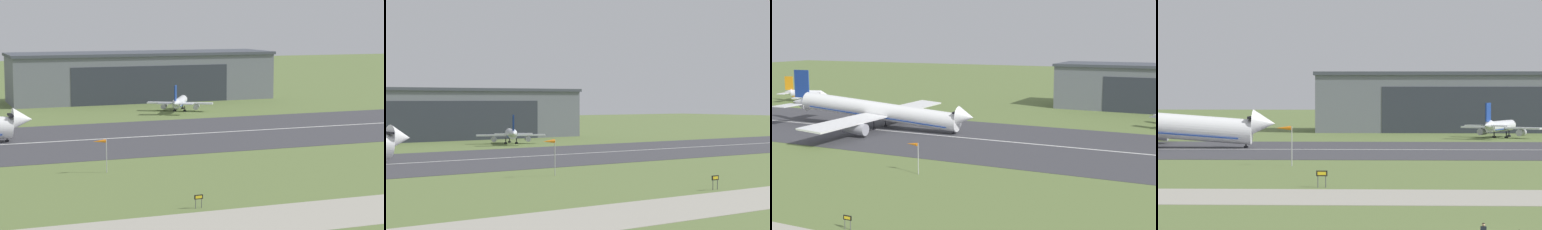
{
  "view_description": "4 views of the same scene",
  "coord_description": "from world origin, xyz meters",
  "views": [
    {
      "loc": [
        -51.19,
        -60.98,
        26.13
      ],
      "look_at": [
        0.47,
        78.45,
        6.83
      ],
      "focal_mm": 70.0,
      "sensor_mm": 36.0,
      "label": 1
    },
    {
      "loc": [
        -90.41,
        -34.2,
        12.09
      ],
      "look_at": [
        -9.08,
        71.39,
        9.25
      ],
      "focal_mm": 70.0,
      "sensor_mm": 36.0,
      "label": 2
    },
    {
      "loc": [
        26.98,
        -19.35,
        24.68
      ],
      "look_at": [
        -17.49,
        72.31,
        9.62
      ],
      "focal_mm": 50.0,
      "sensor_mm": 36.0,
      "label": 3
    },
    {
      "loc": [
        -8.75,
        -68.0,
        11.1
      ],
      "look_at": [
        -13.38,
        72.61,
        7.01
      ],
      "focal_mm": 85.0,
      "sensor_mm": 36.0,
      "label": 4
    }
  ],
  "objects": [
    {
      "name": "hangar_building",
      "position": [
        16.75,
        169.29,
        7.71
      ],
      "size": [
        84.38,
        23.27,
        15.38
      ],
      "color": "slate",
      "rests_on": "ground_plane"
    },
    {
      "name": "runway_centreline",
      "position": [
        0.0,
        96.3,
        0.07
      ],
      "size": [
        435.24,
        0.7,
        0.01
      ],
      "primitive_type": "cube",
      "color": "silver",
      "rests_on": "runway_strip"
    },
    {
      "name": "windsock_pole",
      "position": [
        -22.43,
        61.41,
        5.13
      ],
      "size": [
        2.36,
        0.61,
        5.76
      ],
      "color": "#B7B7BC",
      "rests_on": "ground_plane"
    },
    {
      "name": "airplane_parked_west",
      "position": [
        18.24,
        136.45,
        2.63
      ],
      "size": [
        17.54,
        18.84,
        8.03
      ],
      "color": "silver",
      "rests_on": "ground_plane"
    },
    {
      "name": "ground_plane",
      "position": [
        0.0,
        48.15,
        0.0
      ],
      "size": [
        723.6,
        723.6,
        0.0
      ],
      "primitive_type": "plane",
      "color": "olive"
    },
    {
      "name": "runway_sign",
      "position": [
        -15.26,
        33.38,
        1.41
      ],
      "size": [
        1.26,
        0.13,
        1.91
      ],
      "color": "#4C4C51",
      "rests_on": "ground_plane"
    },
    {
      "name": "runway_strip",
      "position": [
        0.0,
        96.3,
        0.03
      ],
      "size": [
        483.6,
        47.99,
        0.06
      ],
      "primitive_type": "cube",
      "color": "#3D3D42",
      "rests_on": "ground_plane"
    }
  ]
}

